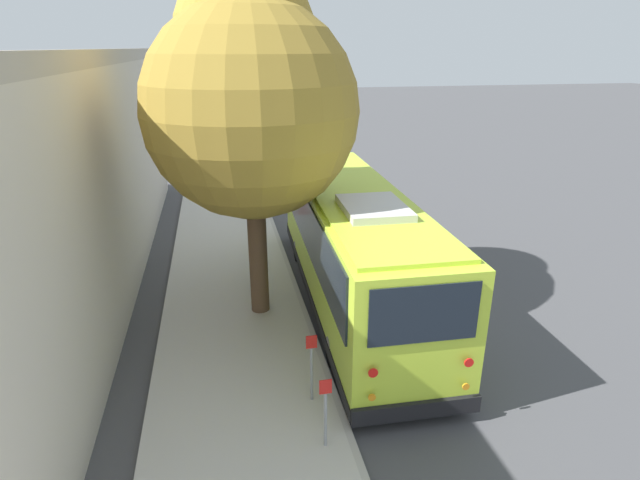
{
  "coord_description": "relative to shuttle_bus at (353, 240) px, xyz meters",
  "views": [
    {
      "loc": [
        -11.45,
        4.12,
        6.83
      ],
      "look_at": [
        2.53,
        1.21,
        1.3
      ],
      "focal_mm": 28.0,
      "sensor_mm": 36.0,
      "label": 1
    }
  ],
  "objects": [
    {
      "name": "sign_post_far",
      "position": [
        -4.22,
        1.98,
        -0.94
      ],
      "size": [
        0.06,
        0.22,
        1.5
      ],
      "color": "gray",
      "rests_on": "sidewalk_slab"
    },
    {
      "name": "sign_post_near",
      "position": [
        -5.5,
        1.98,
        -0.98
      ],
      "size": [
        0.06,
        0.22,
        1.41
      ],
      "color": "gray",
      "rests_on": "sidewalk_slab"
    },
    {
      "name": "fire_hydrant",
      "position": [
        7.78,
        2.02,
        -1.31
      ],
      "size": [
        0.22,
        0.22,
        0.81
      ],
      "color": "red",
      "rests_on": "sidewalk_slab"
    },
    {
      "name": "parked_sedan_maroon",
      "position": [
        37.92,
        0.45,
        -1.28
      ],
      "size": [
        4.42,
        1.78,
        1.26
      ],
      "rotation": [
        0.0,
        0.0,
        0.02
      ],
      "color": "maroon",
      "rests_on": "ground"
    },
    {
      "name": "parked_sedan_navy",
      "position": [
        19.91,
        0.57,
        -1.28
      ],
      "size": [
        4.57,
        1.73,
        1.26
      ],
      "rotation": [
        0.0,
        0.0,
        0.01
      ],
      "color": "#19234C",
      "rests_on": "ground"
    },
    {
      "name": "parked_sedan_tan",
      "position": [
        12.64,
        0.46,
        -1.27
      ],
      "size": [
        4.27,
        1.89,
        1.28
      ],
      "rotation": [
        0.0,
        0.0,
        -0.03
      ],
      "color": "tan",
      "rests_on": "ground"
    },
    {
      "name": "parked_sedan_blue",
      "position": [
        25.74,
        0.48,
        -1.25
      ],
      "size": [
        4.2,
        1.85,
        1.32
      ],
      "rotation": [
        0.0,
        0.0,
        0.04
      ],
      "color": "navy",
      "rests_on": "ground"
    },
    {
      "name": "curb_strip",
      "position": [
        -0.92,
        1.49,
        -1.79
      ],
      "size": [
        80.0,
        0.14,
        0.15
      ],
      "primitive_type": "cube",
      "color": "#AAA69D",
      "rests_on": "ground"
    },
    {
      "name": "shuttle_bus",
      "position": [
        0.0,
        0.0,
        0.0
      ],
      "size": [
        10.84,
        2.92,
        3.47
      ],
      "rotation": [
        0.0,
        0.0,
        -0.03
      ],
      "color": "#BCDB38",
      "rests_on": "ground"
    },
    {
      "name": "street_tree",
      "position": [
        -0.12,
        2.65,
        3.91
      ],
      "size": [
        5.12,
        5.12,
        8.61
      ],
      "color": "brown",
      "rests_on": "sidewalk_slab"
    },
    {
      "name": "parked_sedan_white",
      "position": [
        31.61,
        0.19,
        -1.27
      ],
      "size": [
        4.2,
        1.78,
        1.28
      ],
      "rotation": [
        0.0,
        0.0,
        -0.0
      ],
      "color": "silver",
      "rests_on": "ground"
    },
    {
      "name": "ground_plane",
      "position": [
        -0.92,
        -0.61,
        -1.86
      ],
      "size": [
        160.0,
        160.0,
        0.0
      ],
      "primitive_type": "plane",
      "color": "#474749"
    },
    {
      "name": "sidewalk_slab",
      "position": [
        -0.92,
        3.41,
        -1.79
      ],
      "size": [
        80.0,
        3.7,
        0.15
      ],
      "primitive_type": "cube",
      "color": "beige",
      "rests_on": "ground"
    }
  ]
}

